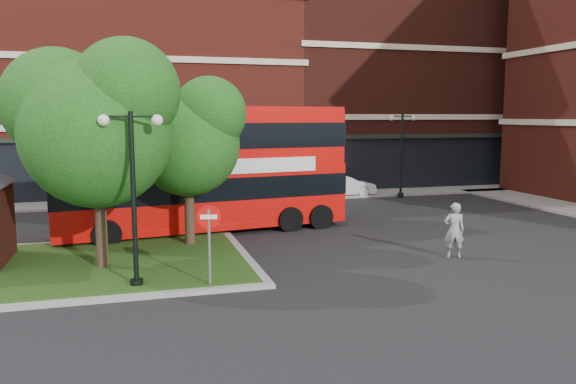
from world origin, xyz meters
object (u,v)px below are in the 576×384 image
object	(u,v)px
bus	(203,160)
car_silver	(177,192)
car_white	(342,186)
woman	(454,230)

from	to	relation	value
bus	car_silver	bearing A→B (deg)	85.19
car_silver	car_white	bearing A→B (deg)	-83.04
bus	woman	distance (m)	10.47
bus	car_silver	size ratio (longest dim) A/B	3.28
bus	car_white	size ratio (longest dim) A/B	3.08
car_silver	car_white	distance (m)	9.94
car_silver	woman	bearing A→B (deg)	-144.40
car_silver	bus	bearing A→B (deg)	-169.89
car_silver	car_white	xyz separation A→B (m)	(9.94, 0.00, 0.02)
woman	car_silver	world-z (taller)	woman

